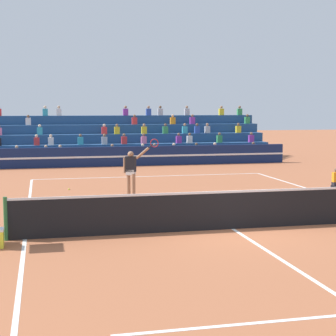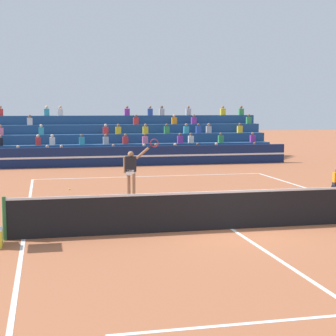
{
  "view_description": "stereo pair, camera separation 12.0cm",
  "coord_description": "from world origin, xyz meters",
  "views": [
    {
      "loc": [
        -5.05,
        -14.24,
        3.32
      ],
      "look_at": [
        -0.56,
        5.5,
        1.1
      ],
      "focal_mm": 60.0,
      "sensor_mm": 36.0,
      "label": 1
    },
    {
      "loc": [
        -4.93,
        -14.27,
        3.32
      ],
      "look_at": [
        -0.56,
        5.5,
        1.1
      ],
      "focal_mm": 60.0,
      "sensor_mm": 36.0,
      "label": 2
    }
  ],
  "objects": [
    {
      "name": "bleacher_stand",
      "position": [
        0.01,
        20.65,
        1.02
      ],
      "size": [
        17.73,
        4.75,
        3.38
      ],
      "color": "navy",
      "rests_on": "ground"
    },
    {
      "name": "tennis_net",
      "position": [
        0.0,
        0.0,
        0.54
      ],
      "size": [
        12.0,
        0.1,
        1.1
      ],
      "color": "#2D6B38",
      "rests_on": "ground"
    },
    {
      "name": "tennis_ball",
      "position": [
        -4.0,
        8.28,
        0.03
      ],
      "size": [
        0.07,
        0.07,
        0.07
      ],
      "primitive_type": "sphere",
      "color": "#C6DB33",
      "rests_on": "ground"
    },
    {
      "name": "tennis_player",
      "position": [
        -1.85,
        5.82,
        0.98
      ],
      "size": [
        1.25,
        0.77,
        2.24
      ],
      "color": "#9E7051",
      "rests_on": "ground"
    },
    {
      "name": "sponsor_banner_wall",
      "position": [
        0.0,
        16.85,
        0.55
      ],
      "size": [
        18.0,
        0.26,
        1.1
      ],
      "color": "navy",
      "rests_on": "ground"
    },
    {
      "name": "court_lines",
      "position": [
        0.0,
        0.0,
        0.0
      ],
      "size": [
        11.1,
        23.9,
        0.01
      ],
      "color": "white",
      "rests_on": "ground"
    },
    {
      "name": "ground_plane",
      "position": [
        0.0,
        0.0,
        0.0
      ],
      "size": [
        120.0,
        120.0,
        0.0
      ],
      "primitive_type": "plane",
      "color": "#AD603D"
    }
  ]
}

